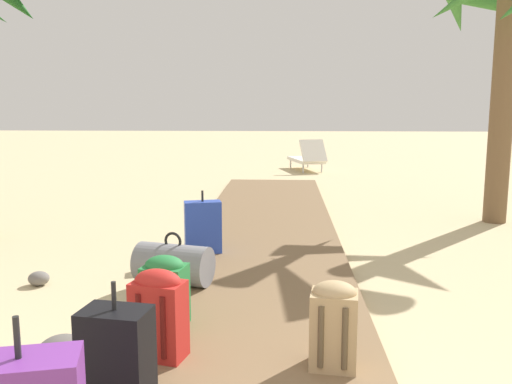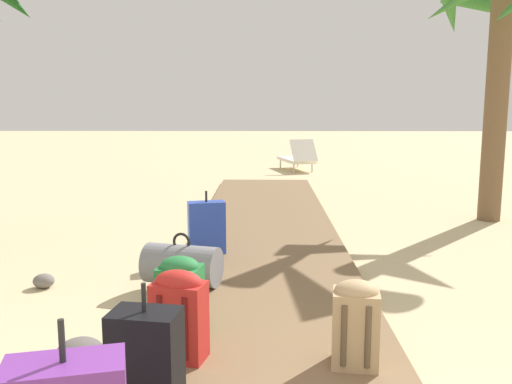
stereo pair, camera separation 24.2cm
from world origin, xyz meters
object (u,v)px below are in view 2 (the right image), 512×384
(duffel_bag_grey, at_px, (182,265))
(backpack_tan, at_px, (356,321))
(suitcase_black, at_px, (146,365))
(lounge_chair, at_px, (298,158))
(backpack_green, at_px, (180,290))
(palm_tree_near_right, at_px, (496,29))
(suitcase_blue, at_px, (207,227))
(backpack_red, at_px, (179,313))

(duffel_bag_grey, distance_m, backpack_tan, 1.95)
(duffel_bag_grey, xyz_separation_m, backpack_tan, (1.27, -1.48, 0.10))
(suitcase_black, height_order, lounge_chair, lounge_chair)
(suitcase_black, xyz_separation_m, backpack_green, (-0.01, 1.14, -0.01))
(palm_tree_near_right, bearing_deg, suitcase_black, -125.61)
(suitcase_blue, relative_size, backpack_tan, 1.26)
(palm_tree_near_right, bearing_deg, suitcase_blue, -150.25)
(backpack_red, bearing_deg, suitcase_blue, 92.12)
(duffel_bag_grey, height_order, palm_tree_near_right, palm_tree_near_right)
(lounge_chair, bearing_deg, duffel_bag_grey, -99.66)
(suitcase_blue, distance_m, palm_tree_near_right, 4.94)
(suitcase_blue, bearing_deg, suitcase_black, -89.48)
(palm_tree_near_right, xyz_separation_m, lounge_chair, (-2.34, 5.95, -2.34))
(duffel_bag_grey, xyz_separation_m, suitcase_black, (0.14, -2.05, 0.10))
(backpack_green, bearing_deg, backpack_red, -81.84)
(backpack_green, bearing_deg, lounge_chair, 81.92)
(suitcase_blue, height_order, lounge_chair, lounge_chair)
(suitcase_blue, relative_size, backpack_green, 1.31)
(backpack_green, xyz_separation_m, backpack_red, (0.07, -0.49, 0.03))
(palm_tree_near_right, bearing_deg, backpack_green, -132.50)
(suitcase_blue, distance_m, duffel_bag_grey, 1.04)
(backpack_tan, height_order, palm_tree_near_right, palm_tree_near_right)
(suitcase_blue, bearing_deg, duffel_bag_grey, -95.97)
(suitcase_blue, xyz_separation_m, backpack_tan, (1.16, -2.51, 0.00))
(suitcase_black, distance_m, backpack_green, 1.14)
(suitcase_blue, relative_size, palm_tree_near_right, 0.19)
(duffel_bag_grey, bearing_deg, backpack_red, -82.00)
(backpack_tan, distance_m, palm_tree_near_right, 5.84)
(backpack_red, distance_m, lounge_chair, 10.64)
(backpack_green, bearing_deg, duffel_bag_grey, 97.92)
(backpack_green, distance_m, backpack_tan, 1.27)
(suitcase_black, xyz_separation_m, lounge_chair, (1.42, 11.20, -0.03))
(suitcase_blue, relative_size, backpack_red, 1.18)
(lounge_chair, bearing_deg, backpack_tan, -91.55)
(backpack_red, bearing_deg, backpack_tan, -3.90)
(suitcase_black, distance_m, backpack_red, 0.65)
(backpack_green, bearing_deg, backpack_tan, -26.41)
(backpack_tan, height_order, lounge_chair, lounge_chair)
(suitcase_blue, height_order, backpack_green, suitcase_blue)
(lounge_chair, bearing_deg, suitcase_blue, -100.12)
(backpack_tan, bearing_deg, suitcase_black, -153.28)
(duffel_bag_grey, relative_size, suitcase_black, 1.03)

